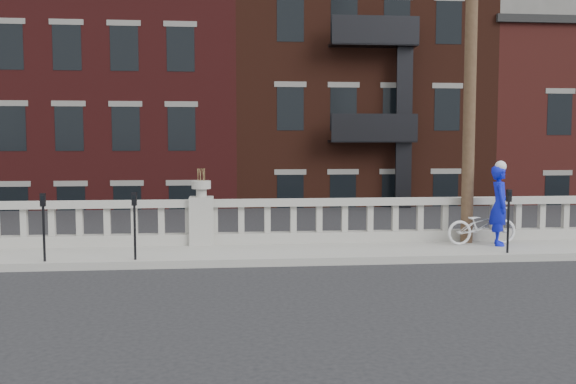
# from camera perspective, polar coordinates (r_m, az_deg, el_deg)

# --- Properties ---
(ground) EXTENTS (120.00, 120.00, 0.00)m
(ground) POSITION_cam_1_polar(r_m,az_deg,el_deg) (11.17, -8.33, -8.66)
(ground) COLOR black
(ground) RESTS_ON ground
(sidewalk) EXTENTS (32.00, 2.20, 0.15)m
(sidewalk) POSITION_cam_1_polar(r_m,az_deg,el_deg) (14.09, -7.79, -5.54)
(sidewalk) COLOR gray
(sidewalk) RESTS_ON ground
(balustrade) EXTENTS (28.00, 0.34, 1.03)m
(balustrade) POSITION_cam_1_polar(r_m,az_deg,el_deg) (14.94, -7.68, -2.76)
(balustrade) COLOR gray
(balustrade) RESTS_ON sidewalk
(planter_pedestal) EXTENTS (0.55, 0.55, 1.76)m
(planter_pedestal) POSITION_cam_1_polar(r_m,az_deg,el_deg) (14.92, -7.69, -2.04)
(planter_pedestal) COLOR gray
(planter_pedestal) RESTS_ON sidewalk
(lower_level) EXTENTS (80.00, 44.00, 20.80)m
(lower_level) POSITION_cam_1_polar(r_m,az_deg,el_deg) (33.90, -5.69, 4.79)
(lower_level) COLOR #605E59
(lower_level) RESTS_ON ground
(utility_pole) EXTENTS (1.60, 0.28, 10.00)m
(utility_pole) POSITION_cam_1_polar(r_m,az_deg,el_deg) (15.76, 15.99, 14.26)
(utility_pole) COLOR #422D1E
(utility_pole) RESTS_ON sidewalk
(parking_meter_b) EXTENTS (0.10, 0.09, 1.36)m
(parking_meter_b) POSITION_cam_1_polar(r_m,az_deg,el_deg) (13.58, -20.91, -2.27)
(parking_meter_b) COLOR black
(parking_meter_b) RESTS_ON sidewalk
(parking_meter_c) EXTENTS (0.10, 0.09, 1.36)m
(parking_meter_c) POSITION_cam_1_polar(r_m,az_deg,el_deg) (13.22, -13.48, -2.27)
(parking_meter_c) COLOR black
(parking_meter_c) RESTS_ON sidewalk
(parking_meter_d) EXTENTS (0.10, 0.09, 1.36)m
(parking_meter_d) POSITION_cam_1_polar(r_m,az_deg,el_deg) (14.42, 19.01, -1.83)
(parking_meter_d) COLOR black
(parking_meter_d) RESTS_ON sidewalk
(bicycle) EXTENTS (1.73, 0.74, 0.88)m
(bicycle) POSITION_cam_1_polar(r_m,az_deg,el_deg) (15.46, 16.85, -2.86)
(bicycle) COLOR silver
(bicycle) RESTS_ON sidewalk
(cyclist) EXTENTS (0.61, 0.76, 1.83)m
(cyclist) POSITION_cam_1_polar(r_m,az_deg,el_deg) (15.42, 18.29, -1.14)
(cyclist) COLOR #0C16BE
(cyclist) RESTS_ON sidewalk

